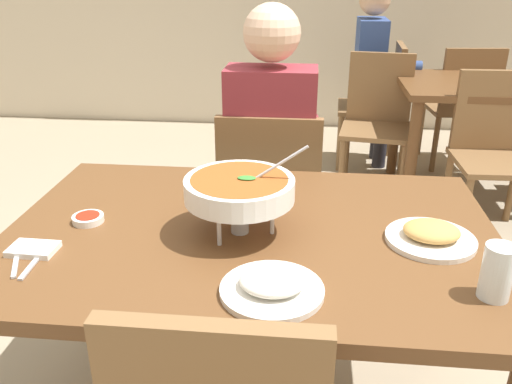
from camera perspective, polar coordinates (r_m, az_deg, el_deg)
The scene contains 17 objects.
dining_table_main at distance 1.54m, azimuth -0.57°, elevation -7.39°, with size 1.38×0.93×0.75m.
chair_diner_main at distance 2.27m, azimuth 1.52°, elevation -0.73°, with size 0.44×0.44×0.90m.
diner_main at distance 2.22m, azimuth 1.65°, elevation 5.18°, with size 0.40×0.45×1.31m.
curry_bowl at distance 1.43m, azimuth -1.79°, elevation 0.27°, with size 0.33×0.30×0.26m.
rice_plate at distance 1.22m, azimuth 1.73°, elevation -10.05°, with size 0.24×0.24×0.06m.
appetizer_plate at distance 1.50m, azimuth 18.34°, elevation -4.44°, with size 0.24×0.24×0.06m.
sauce_dish at distance 1.60m, azimuth -17.70°, elevation -2.78°, with size 0.09×0.09×0.02m.
napkin_folded at distance 1.50m, azimuth -22.89°, elevation -5.69°, with size 0.12×0.08×0.02m, color white.
fork_utensil at distance 1.47m, azimuth -24.43°, elevation -6.69°, with size 0.01×0.17×0.01m, color silver.
spoon_utensil at distance 1.45m, azimuth -22.71°, elevation -6.88°, with size 0.01×0.17×0.01m, color silver.
drink_glass at distance 1.30m, azimuth 24.52°, elevation -8.12°, with size 0.07×0.07×0.13m.
dining_table_far at distance 3.65m, azimuth 22.89°, elevation 8.78°, with size 1.00×0.80×0.75m.
chair_bg_middle at distance 4.07m, azimuth 13.38°, elevation 9.79°, with size 0.46×0.46×0.90m.
chair_bg_right at distance 4.17m, azimuth 21.41°, elevation 9.12°, with size 0.48×0.48×0.90m.
chair_bg_corner at distance 3.23m, azimuth 24.26°, elevation 4.70°, with size 0.45×0.45×0.90m.
chair_bg_window at distance 3.60m, azimuth 12.95°, elevation 8.04°, with size 0.50×0.50×0.90m.
patron_bg_middle at distance 4.05m, azimuth 12.69°, elevation 13.20°, with size 0.45×0.40×1.31m.
Camera 1 is at (0.15, -1.31, 1.45)m, focal length 37.10 mm.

